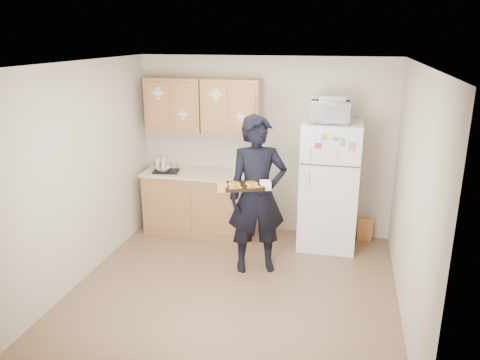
% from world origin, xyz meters
% --- Properties ---
extents(floor, '(3.60, 3.60, 0.00)m').
position_xyz_m(floor, '(0.00, 0.00, 0.00)').
color(floor, brown).
rests_on(floor, ground).
extents(ceiling, '(3.60, 3.60, 0.00)m').
position_xyz_m(ceiling, '(0.00, 0.00, 2.50)').
color(ceiling, silver).
rests_on(ceiling, wall_back).
extents(wall_back, '(3.60, 0.04, 2.50)m').
position_xyz_m(wall_back, '(0.00, 1.80, 1.25)').
color(wall_back, '#C0B19B').
rests_on(wall_back, floor).
extents(wall_front, '(3.60, 0.04, 2.50)m').
position_xyz_m(wall_front, '(0.00, -1.80, 1.25)').
color(wall_front, '#C0B19B').
rests_on(wall_front, floor).
extents(wall_left, '(0.04, 3.60, 2.50)m').
position_xyz_m(wall_left, '(-1.80, 0.00, 1.25)').
color(wall_left, '#C0B19B').
rests_on(wall_left, floor).
extents(wall_right, '(0.04, 3.60, 2.50)m').
position_xyz_m(wall_right, '(1.80, 0.00, 1.25)').
color(wall_right, '#C0B19B').
rests_on(wall_right, floor).
extents(refrigerator, '(0.75, 0.70, 1.70)m').
position_xyz_m(refrigerator, '(0.95, 1.43, 0.85)').
color(refrigerator, white).
rests_on(refrigerator, floor).
extents(base_cabinet, '(1.60, 0.60, 0.86)m').
position_xyz_m(base_cabinet, '(-0.85, 1.48, 0.43)').
color(base_cabinet, brown).
rests_on(base_cabinet, floor).
extents(countertop, '(1.64, 0.64, 0.04)m').
position_xyz_m(countertop, '(-0.85, 1.48, 0.88)').
color(countertop, beige).
rests_on(countertop, base_cabinet).
extents(upper_cab_left, '(0.80, 0.33, 0.75)m').
position_xyz_m(upper_cab_left, '(-1.25, 1.61, 1.83)').
color(upper_cab_left, brown).
rests_on(upper_cab_left, wall_back).
extents(upper_cab_right, '(0.80, 0.33, 0.75)m').
position_xyz_m(upper_cab_right, '(-0.43, 1.61, 1.83)').
color(upper_cab_right, brown).
rests_on(upper_cab_right, wall_back).
extents(cereal_box, '(0.20, 0.07, 0.32)m').
position_xyz_m(cereal_box, '(1.47, 1.67, 0.16)').
color(cereal_box, '#EEB254').
rests_on(cereal_box, floor).
extents(person, '(0.81, 0.67, 1.91)m').
position_xyz_m(person, '(0.15, 0.53, 0.95)').
color(person, black).
rests_on(person, floor).
extents(baking_tray, '(0.51, 0.44, 0.04)m').
position_xyz_m(baking_tray, '(0.05, 0.25, 1.14)').
color(baking_tray, black).
rests_on(baking_tray, person).
extents(pizza_front_left, '(0.14, 0.14, 0.02)m').
position_xyz_m(pizza_front_left, '(-0.02, 0.14, 1.16)').
color(pizza_front_left, orange).
rests_on(pizza_front_left, baking_tray).
extents(pizza_front_right, '(0.14, 0.14, 0.02)m').
position_xyz_m(pizza_front_right, '(0.17, 0.21, 1.16)').
color(pizza_front_right, orange).
rests_on(pizza_front_right, baking_tray).
extents(pizza_back_left, '(0.14, 0.14, 0.02)m').
position_xyz_m(pizza_back_left, '(-0.07, 0.28, 1.16)').
color(pizza_back_left, orange).
rests_on(pizza_back_left, baking_tray).
extents(pizza_back_right, '(0.14, 0.14, 0.02)m').
position_xyz_m(pizza_back_right, '(0.12, 0.35, 1.16)').
color(pizza_back_right, orange).
rests_on(pizza_back_right, baking_tray).
extents(microwave, '(0.51, 0.35, 0.27)m').
position_xyz_m(microwave, '(0.91, 1.38, 1.84)').
color(microwave, white).
rests_on(microwave, refrigerator).
extents(foil_pan, '(0.35, 0.26, 0.07)m').
position_xyz_m(foil_pan, '(0.92, 1.41, 2.01)').
color(foil_pan, silver).
rests_on(foil_pan, microwave).
extents(dish_rack, '(0.39, 0.32, 0.14)m').
position_xyz_m(dish_rack, '(-1.34, 1.39, 0.97)').
color(dish_rack, black).
rests_on(dish_rack, countertop).
extents(bowl, '(0.24, 0.24, 0.05)m').
position_xyz_m(bowl, '(-1.38, 1.39, 0.94)').
color(bowl, white).
rests_on(bowl, dish_rack).
extents(soap_bottle, '(0.12, 0.12, 0.21)m').
position_xyz_m(soap_bottle, '(-0.30, 1.43, 1.01)').
color(soap_bottle, white).
rests_on(soap_bottle, countertop).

